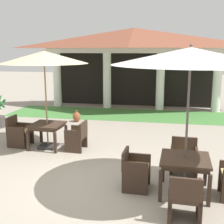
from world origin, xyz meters
TOP-DOWN VIEW (x-y plane):
  - ground_plane at (0.00, 0.00)m, footprint 60.00×60.00m
  - background_pavilion at (-0.00, 8.69)m, footprint 8.90×3.07m
  - lawn_strip at (0.00, 7.11)m, footprint 10.70×2.55m
  - patio_table_near_foreground at (-1.76, 2.22)m, footprint 0.93×0.93m
  - patio_umbrella_near_foreground at (-1.76, 2.22)m, footprint 2.46×2.46m
  - patio_chair_near_foreground_west at (-2.69, 2.26)m, footprint 0.61×0.62m
  - patio_chair_near_foreground_east at (-0.85, 2.19)m, footprint 0.52×0.63m
  - patio_table_mid_left at (2.03, 0.04)m, footprint 0.99×0.99m
  - patio_umbrella_mid_left at (2.03, 0.04)m, footprint 2.96×2.96m
  - patio_chair_mid_left_west at (1.04, 0.08)m, footprint 0.55×0.60m
  - patio_chair_mid_left_north at (2.07, 1.03)m, footprint 0.63×0.60m
  - patio_chair_mid_left_south at (1.99, -0.95)m, footprint 0.57×0.56m
  - terracotta_urn at (-1.89, 5.46)m, footprint 0.31×0.31m

SIDE VIEW (x-z plane):
  - ground_plane at x=0.00m, z-range 0.00..0.00m
  - lawn_strip at x=0.00m, z-range 0.00..0.01m
  - terracotta_urn at x=-1.89m, z-range -0.04..0.44m
  - patio_chair_mid_left_north at x=2.07m, z-range -0.02..0.79m
  - patio_chair_near_foreground_east at x=-0.85m, z-range -0.02..0.81m
  - patio_chair_mid_left_west at x=1.04m, z-range -0.01..0.81m
  - patio_chair_near_foreground_west at x=-2.69m, z-range -0.04..0.84m
  - patio_chair_mid_left_south at x=1.99m, z-range -0.02..0.83m
  - patio_table_near_foreground at x=-1.76m, z-range 0.26..0.98m
  - patio_table_mid_left at x=2.03m, z-range 0.27..1.03m
  - patio_umbrella_near_foreground at x=-1.76m, z-range 1.17..4.02m
  - patio_umbrella_mid_left at x=2.03m, z-range 1.23..4.17m
  - background_pavilion at x=0.00m, z-range 1.09..4.91m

